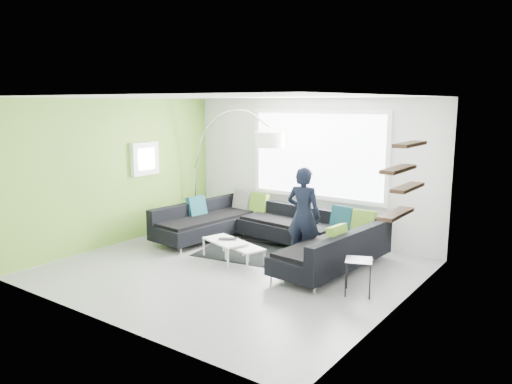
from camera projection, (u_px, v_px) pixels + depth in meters
ground at (232, 269)px, 8.22m from camera, size 5.50×5.50×0.00m
room_shell at (241, 159)px, 8.04m from camera, size 5.54×5.04×2.82m
sectional_sofa at (264, 233)px, 9.09m from camera, size 4.05×2.74×0.83m
rug at (253, 252)px, 9.13m from camera, size 2.07×1.65×0.01m
coffee_table at (235, 251)px, 8.61m from camera, size 1.19×0.90×0.35m
arc_lamp at (195, 169)px, 10.81m from camera, size 2.53×1.27×2.58m
side_table at (358, 277)px, 7.12m from camera, size 0.48×0.48×0.51m
person at (303, 215)px, 8.43m from camera, size 0.68×0.51×1.65m
laptop at (228, 240)px, 8.67m from camera, size 0.51×0.51×0.03m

